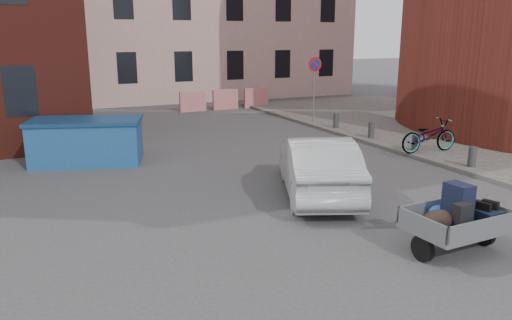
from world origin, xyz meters
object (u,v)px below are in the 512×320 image
trailer (456,219)px  bicycle (429,136)px  dumpster (87,141)px  silver_car (317,166)px

trailer → bicycle: 7.36m
dumpster → bicycle: (9.60, -3.43, -0.02)m
silver_car → dumpster: bearing=-27.2°
trailer → dumpster: 10.29m
trailer → bicycle: (4.73, 5.63, 0.02)m
trailer → silver_car: size_ratio=0.44×
dumpster → trailer: bearing=-44.0°
trailer → dumpster: bearing=116.2°
trailer → silver_car: silver_car is taller
dumpster → silver_car: (4.46, -5.32, 0.04)m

